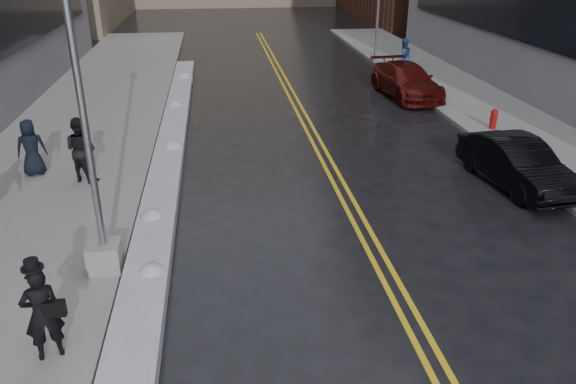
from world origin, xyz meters
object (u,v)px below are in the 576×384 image
object	(u,v)px
lamppost	(91,162)
pedestrian_b	(81,149)
fire_hydrant	(494,118)
pedestrian_east	(403,57)
pedestrian_c	(31,148)
pedestrian_fedora	(42,314)
car_black	(516,163)
car_maroon	(406,81)

from	to	relation	value
lamppost	pedestrian_b	xyz separation A→B (m)	(-1.38, 4.95, -1.46)
fire_hydrant	pedestrian_east	bearing A→B (deg)	93.25
lamppost	pedestrian_c	bearing A→B (deg)	117.45
lamppost	pedestrian_c	xyz separation A→B (m)	(-2.90, 5.58, -1.56)
fire_hydrant	pedestrian_fedora	distance (m)	16.62
pedestrian_fedora	pedestrian_c	bearing A→B (deg)	-93.73
pedestrian_c	car_black	distance (m)	13.77
lamppost	pedestrian_fedora	distance (m)	3.08
pedestrian_c	pedestrian_east	distance (m)	18.58
pedestrian_c	pedestrian_east	xyz separation A→B (m)	(14.69, 11.37, 0.09)
lamppost	pedestrian_b	size ratio (longest dim) A/B	4.12
fire_hydrant	car_maroon	xyz separation A→B (m)	(-1.50, 5.38, 0.16)
fire_hydrant	car_maroon	world-z (taller)	car_maroon
pedestrian_b	pedestrian_c	world-z (taller)	pedestrian_b
pedestrian_b	car_maroon	xyz separation A→B (m)	(12.18, 8.43, -0.36)
fire_hydrant	pedestrian_b	bearing A→B (deg)	-167.44
pedestrian_b	pedestrian_c	bearing A→B (deg)	7.18
pedestrian_fedora	car_maroon	world-z (taller)	pedestrian_fedora
pedestrian_fedora	car_black	distance (m)	12.67
pedestrian_c	pedestrian_east	world-z (taller)	pedestrian_east
pedestrian_fedora	pedestrian_b	size ratio (longest dim) A/B	0.90
pedestrian_east	car_black	bearing A→B (deg)	74.76
pedestrian_east	car_maroon	xyz separation A→B (m)	(-0.99, -3.57, -0.35)
pedestrian_fedora	fire_hydrant	bearing A→B (deg)	-160.44
pedestrian_b	car_black	size ratio (longest dim) A/B	0.45
pedestrian_fedora	pedestrian_c	world-z (taller)	pedestrian_fedora
pedestrian_b	pedestrian_east	bearing A→B (deg)	-108.13
lamppost	car_maroon	xyz separation A→B (m)	(10.80, 13.38, -1.82)
fire_hydrant	pedestrian_c	size ratio (longest dim) A/B	0.44
lamppost	pedestrian_fedora	size ratio (longest dim) A/B	4.57
pedestrian_east	car_maroon	distance (m)	3.72
lamppost	fire_hydrant	size ratio (longest dim) A/B	10.45
pedestrian_c	car_black	world-z (taller)	pedestrian_c
pedestrian_east	pedestrian_b	bearing A→B (deg)	31.73
fire_hydrant	pedestrian_east	xyz separation A→B (m)	(-0.51, 8.95, 0.51)
pedestrian_fedora	car_maroon	size ratio (longest dim) A/B	0.34
car_black	pedestrian_east	bearing A→B (deg)	78.51
fire_hydrant	pedestrian_fedora	xyz separation A→B (m)	(-12.78, -10.62, 0.44)
fire_hydrant	pedestrian_c	xyz separation A→B (m)	(-15.20, -2.42, 0.43)
pedestrian_b	pedestrian_fedora	bearing A→B (deg)	126.32
pedestrian_c	car_black	xyz separation A→B (m)	(13.59, -2.22, -0.30)
lamppost	fire_hydrant	bearing A→B (deg)	33.04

